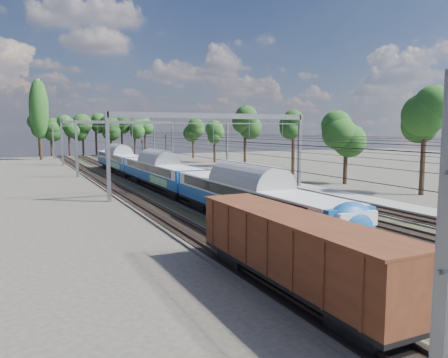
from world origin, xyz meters
name	(u,v)px	position (x,y,z in m)	size (l,w,h in m)	color
track_bed	(171,180)	(0.00, 45.00, 0.10)	(21.00, 130.00, 0.34)	#47423A
platform	(359,199)	(12.00, 20.00, 0.15)	(3.00, 70.00, 0.30)	gray
catenary	(157,135)	(0.33, 52.69, 6.40)	(25.65, 130.00, 9.00)	slate
tree_belt	(132,127)	(6.34, 93.38, 7.70)	(39.26, 98.81, 11.06)	black
poplar	(39,109)	(-14.50, 98.00, 11.89)	(4.40, 4.40, 19.04)	black
emu_train	(160,168)	(-4.50, 35.55, 2.75)	(3.19, 67.47, 4.67)	black
freight_boxcar	(292,248)	(-9.00, 1.40, 2.08)	(2.74, 13.23, 3.41)	black
worker	(119,160)	(-0.45, 77.10, 0.97)	(0.70, 0.46, 1.93)	black
signal_near	(142,150)	(0.89, 63.64, 3.42)	(0.35, 0.32, 5.40)	black
signal_far	(166,145)	(9.58, 76.79, 3.86)	(0.43, 0.39, 6.10)	black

